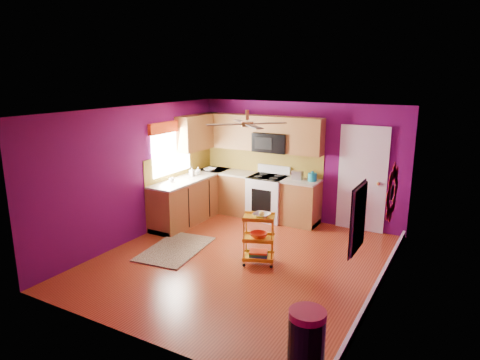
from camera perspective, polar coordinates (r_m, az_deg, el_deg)
The scene contains 18 objects.
ground at distance 7.32m, azimuth 0.13°, elevation -10.69°, with size 5.00×5.00×0.00m, color maroon.
room_envelope at distance 6.79m, azimuth 0.33°, elevation 1.88°, with size 4.54×5.04×2.52m.
lower_cabinets at distance 9.28m, azimuth -1.64°, elevation -2.44°, with size 2.81×2.31×0.94m.
electric_range at distance 9.21m, azimuth 3.76°, elevation -2.28°, with size 0.76×0.66×1.13m.
upper_cabinetry at distance 9.24m, azimuth -0.00°, elevation 6.17°, with size 2.80×2.30×1.26m.
left_window at distance 8.87m, azimuth -9.13°, elevation 5.25°, with size 0.08×1.35×1.08m.
panel_door at distance 8.73m, azimuth 15.99°, elevation -0.03°, with size 0.95×0.11×2.15m.
right_wall_art at distance 5.79m, azimuth 18.03°, elevation -2.90°, with size 0.04×2.74×1.04m.
ceiling_fan at distance 6.87m, azimuth 0.96°, elevation 7.58°, with size 1.01×1.01×0.26m.
shag_rug at distance 7.83m, azimuth -8.59°, elevation -9.07°, with size 0.90×1.47×0.02m, color #301F10.
rolling_cart at distance 7.05m, azimuth 2.57°, elevation -7.59°, with size 0.60×0.52×0.91m.
trash_can at distance 4.75m, azimuth 8.84°, elevation -20.72°, with size 0.50×0.50×0.74m.
teal_kettle at distance 8.78m, azimuth 9.62°, elevation 0.40°, with size 0.18×0.18×0.21m.
toaster at distance 8.87m, azimuth 7.64°, elevation 0.65°, with size 0.22×0.15×0.18m, color beige.
soap_bottle_a at distance 9.12m, azimuth -6.44°, elevation 1.13°, with size 0.09×0.09×0.20m, color #EA3F72.
soap_bottle_b at distance 9.28m, azimuth -5.61°, elevation 1.25°, with size 0.13×0.13×0.16m, color white.
counter_dish at distance 9.59m, azimuth -4.04°, elevation 1.40°, with size 0.26×0.26×0.06m, color white.
counter_cup at distance 8.70m, azimuth -9.12°, elevation 0.01°, with size 0.11×0.11×0.09m, color white.
Camera 1 is at (3.25, -5.81, 3.06)m, focal length 32.00 mm.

